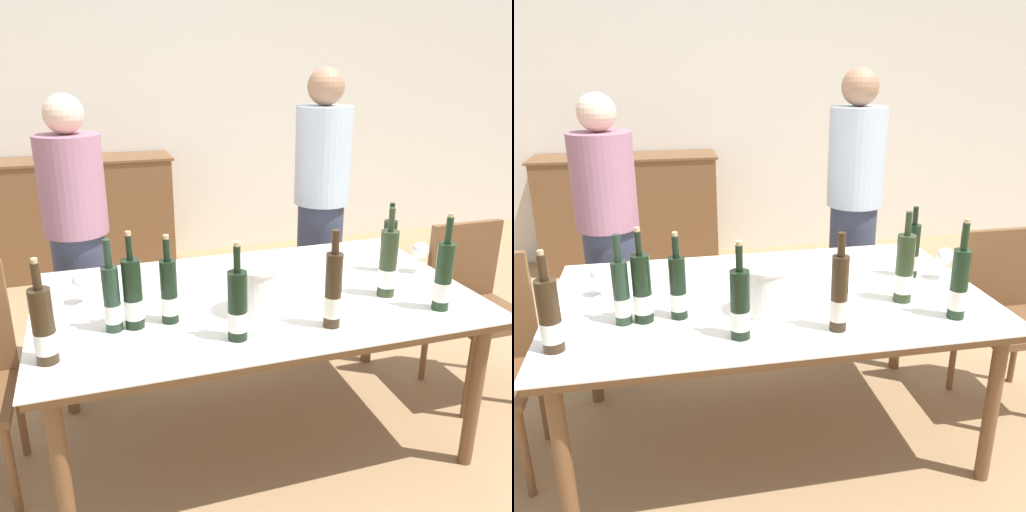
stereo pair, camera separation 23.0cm
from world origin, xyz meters
The scene contains 20 objects.
ground_plane centered at (0.00, 0.00, 0.00)m, with size 12.00×12.00×0.00m, color #A37F56.
back_wall centered at (0.00, 2.82, 1.40)m, with size 8.00×0.10×2.80m.
sideboard_cabinet centered at (-0.72, 2.53, 0.48)m, with size 1.50×0.46×0.96m.
dining_table centered at (0.00, 0.00, 0.67)m, with size 1.86×1.11×0.73m.
ice_bucket centered at (-0.05, -0.17, 0.84)m, with size 0.19×0.19×0.20m.
wine_bottle_0 centered at (-0.40, -0.14, 0.85)m, with size 0.07×0.07×0.35m.
wine_bottle_1 centered at (-0.18, -0.36, 0.86)m, with size 0.07×0.07×0.37m.
wine_bottle_2 centered at (0.54, -0.17, 0.87)m, with size 0.08×0.08×0.39m.
wine_bottle_3 centered at (-0.53, -0.15, 0.86)m, with size 0.07×0.07×0.38m.
wine_bottle_4 centered at (-0.61, -0.15, 0.86)m, with size 0.06×0.06×0.36m.
wine_bottle_5 centered at (0.70, 0.09, 0.85)m, with size 0.06×0.06×0.34m.
wine_bottle_6 centered at (-0.84, -0.32, 0.86)m, with size 0.08×0.08×0.37m.
wine_bottle_7 centered at (0.19, -0.37, 0.87)m, with size 0.07×0.07×0.38m.
wine_bottle_8 centered at (0.68, -0.36, 0.87)m, with size 0.07×0.07×0.41m.
wine_glass_0 centered at (-0.72, 0.13, 0.83)m, with size 0.08×0.08×0.14m.
wine_glass_1 centered at (0.83, 0.02, 0.84)m, with size 0.08×0.08×0.15m.
wine_glass_2 centered at (0.03, 0.01, 0.83)m, with size 0.08×0.08×0.14m.
chair_right_end centered at (1.23, 0.08, 0.53)m, with size 0.42×0.42×0.90m.
person_host centered at (-0.73, 0.80, 0.77)m, with size 0.33×0.33×1.55m.
person_guest_left centered at (0.69, 0.87, 0.84)m, with size 0.33×0.33×1.67m.
Camera 2 is at (-0.43, -2.12, 1.69)m, focal length 38.00 mm.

